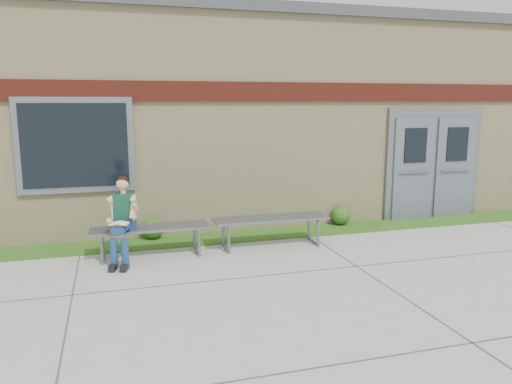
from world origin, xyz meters
name	(u,v)px	position (x,y,z in m)	size (l,w,h in m)	color
ground	(307,285)	(0.00, 0.00, 0.00)	(80.00, 80.00, 0.00)	#9E9E99
grass_strip	(253,235)	(0.00, 2.60, 0.01)	(16.00, 0.80, 0.02)	#1D5115
school_building	(214,115)	(0.00, 5.99, 2.10)	(16.20, 6.22, 4.20)	beige
bench_left	(150,234)	(-1.90, 1.88, 0.37)	(1.84, 0.52, 0.48)	slate
bench_right	(271,224)	(0.10, 1.88, 0.39)	(1.95, 0.58, 0.50)	slate
girl	(122,217)	(-2.32, 1.69, 0.70)	(0.50, 0.80, 1.32)	navy
shrub_mid	(153,228)	(-1.79, 2.85, 0.21)	(0.38, 0.38, 0.38)	#1D5115
shrub_east	(341,215)	(1.87, 2.85, 0.21)	(0.38, 0.38, 0.38)	#1D5115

